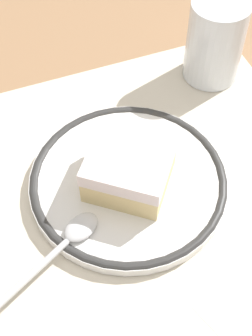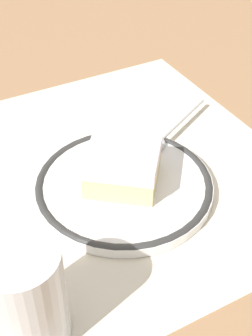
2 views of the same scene
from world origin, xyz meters
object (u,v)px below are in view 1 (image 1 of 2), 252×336
(spoon, at_px, (62,246))
(cup, at_px, (214,45))
(plate, at_px, (126,182))
(cake_slice, at_px, (128,169))

(spoon, relative_size, cup, 1.37)
(spoon, height_order, cup, cup)
(plate, distance_m, cup, 0.20)
(plate, relative_size, cake_slice, 1.87)
(plate, relative_size, spoon, 1.47)
(plate, distance_m, spoon, 0.10)
(plate, height_order, cup, cup)
(plate, height_order, cake_slice, cake_slice)
(cake_slice, height_order, spoon, cake_slice)
(cake_slice, height_order, cup, cup)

